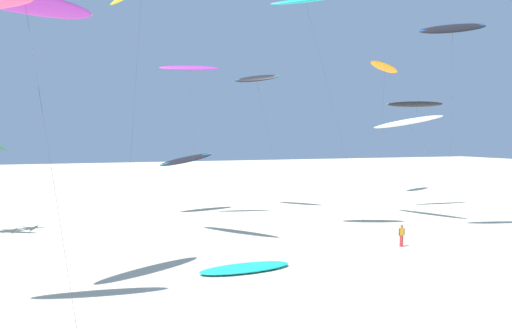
{
  "coord_description": "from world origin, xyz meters",
  "views": [
    {
      "loc": [
        -8.79,
        -3.51,
        8.43
      ],
      "look_at": [
        -0.81,
        19.03,
        6.94
      ],
      "focal_mm": 29.03,
      "sensor_mm": 36.0,
      "label": 1
    }
  ],
  "objects_px": {
    "flying_kite_5": "(384,67)",
    "flying_kite_11": "(189,68)",
    "person_foreground_walker": "(402,235)",
    "flying_kite_2": "(453,29)",
    "flying_kite_3": "(25,3)",
    "flying_kite_1": "(186,160)",
    "flying_kite_4": "(305,0)",
    "flying_kite_10": "(256,79)",
    "flying_kite_9": "(406,122)",
    "flying_kite_0": "(416,104)",
    "grounded_kite_2": "(245,268)"
  },
  "relations": [
    {
      "from": "flying_kite_2",
      "to": "flying_kite_0",
      "type": "bearing_deg",
      "value": 61.98
    },
    {
      "from": "flying_kite_2",
      "to": "flying_kite_11",
      "type": "relative_size",
      "value": 1.17
    },
    {
      "from": "flying_kite_11",
      "to": "person_foreground_walker",
      "type": "bearing_deg",
      "value": -54.49
    },
    {
      "from": "flying_kite_2",
      "to": "flying_kite_10",
      "type": "distance_m",
      "value": 21.75
    },
    {
      "from": "flying_kite_4",
      "to": "flying_kite_5",
      "type": "distance_m",
      "value": 31.2
    },
    {
      "from": "flying_kite_1",
      "to": "flying_kite_2",
      "type": "height_order",
      "value": "flying_kite_2"
    },
    {
      "from": "flying_kite_0",
      "to": "flying_kite_11",
      "type": "bearing_deg",
      "value": 173.5
    },
    {
      "from": "flying_kite_10",
      "to": "person_foreground_walker",
      "type": "height_order",
      "value": "flying_kite_10"
    },
    {
      "from": "grounded_kite_2",
      "to": "flying_kite_3",
      "type": "bearing_deg",
      "value": 174.5
    },
    {
      "from": "flying_kite_1",
      "to": "flying_kite_2",
      "type": "bearing_deg",
      "value": -41.14
    },
    {
      "from": "flying_kite_10",
      "to": "person_foreground_walker",
      "type": "distance_m",
      "value": 26.11
    },
    {
      "from": "flying_kite_9",
      "to": "person_foreground_walker",
      "type": "distance_m",
      "value": 15.76
    },
    {
      "from": "flying_kite_10",
      "to": "flying_kite_4",
      "type": "bearing_deg",
      "value": -90.17
    },
    {
      "from": "flying_kite_3",
      "to": "flying_kite_10",
      "type": "distance_m",
      "value": 29.96
    },
    {
      "from": "flying_kite_5",
      "to": "flying_kite_10",
      "type": "height_order",
      "value": "flying_kite_5"
    },
    {
      "from": "flying_kite_2",
      "to": "flying_kite_5",
      "type": "bearing_deg",
      "value": 65.56
    },
    {
      "from": "flying_kite_5",
      "to": "flying_kite_11",
      "type": "bearing_deg",
      "value": -163.05
    },
    {
      "from": "flying_kite_3",
      "to": "flying_kite_4",
      "type": "relative_size",
      "value": 0.77
    },
    {
      "from": "flying_kite_4",
      "to": "flying_kite_1",
      "type": "bearing_deg",
      "value": 121.85
    },
    {
      "from": "flying_kite_10",
      "to": "flying_kite_0",
      "type": "bearing_deg",
      "value": -17.26
    },
    {
      "from": "flying_kite_11",
      "to": "grounded_kite_2",
      "type": "distance_m",
      "value": 25.39
    },
    {
      "from": "flying_kite_11",
      "to": "grounded_kite_2",
      "type": "height_order",
      "value": "flying_kite_11"
    },
    {
      "from": "flying_kite_10",
      "to": "person_foreground_walker",
      "type": "relative_size",
      "value": 9.31
    },
    {
      "from": "flying_kite_1",
      "to": "flying_kite_3",
      "type": "distance_m",
      "value": 26.95
    },
    {
      "from": "flying_kite_11",
      "to": "flying_kite_3",
      "type": "bearing_deg",
      "value": -123.53
    },
    {
      "from": "flying_kite_11",
      "to": "person_foreground_walker",
      "type": "xyz_separation_m",
      "value": [
        13.14,
        -18.41,
        -15.02
      ]
    },
    {
      "from": "person_foreground_walker",
      "to": "flying_kite_0",
      "type": "bearing_deg",
      "value": 47.3
    },
    {
      "from": "flying_kite_2",
      "to": "flying_kite_9",
      "type": "xyz_separation_m",
      "value": [
        0.47,
        6.43,
        -8.06
      ]
    },
    {
      "from": "flying_kite_4",
      "to": "flying_kite_9",
      "type": "xyz_separation_m",
      "value": [
        12.8,
        1.87,
        -10.59
      ]
    },
    {
      "from": "flying_kite_1",
      "to": "flying_kite_11",
      "type": "relative_size",
      "value": 0.63
    },
    {
      "from": "flying_kite_2",
      "to": "flying_kite_3",
      "type": "xyz_separation_m",
      "value": [
        -33.28,
        -3.62,
        -2.41
      ]
    },
    {
      "from": "flying_kite_9",
      "to": "flying_kite_11",
      "type": "relative_size",
      "value": 0.77
    },
    {
      "from": "flying_kite_10",
      "to": "person_foreground_walker",
      "type": "xyz_separation_m",
      "value": [
        4.54,
        -21.1,
        -14.69
      ]
    },
    {
      "from": "flying_kite_4",
      "to": "grounded_kite_2",
      "type": "bearing_deg",
      "value": -133.02
    },
    {
      "from": "flying_kite_9",
      "to": "grounded_kite_2",
      "type": "distance_m",
      "value": 26.28
    },
    {
      "from": "flying_kite_9",
      "to": "flying_kite_11",
      "type": "distance_m",
      "value": 23.76
    },
    {
      "from": "flying_kite_3",
      "to": "flying_kite_11",
      "type": "distance_m",
      "value": 22.42
    },
    {
      "from": "flying_kite_9",
      "to": "flying_kite_2",
      "type": "bearing_deg",
      "value": -94.2
    },
    {
      "from": "flying_kite_0",
      "to": "flying_kite_1",
      "type": "xyz_separation_m",
      "value": [
        -27.13,
        6.17,
        -6.63
      ]
    },
    {
      "from": "flying_kite_5",
      "to": "grounded_kite_2",
      "type": "xyz_separation_m",
      "value": [
        -32.38,
        -29.68,
        -19.33
      ]
    },
    {
      "from": "flying_kite_5",
      "to": "flying_kite_11",
      "type": "xyz_separation_m",
      "value": [
        -32.2,
        -9.81,
        -3.52
      ]
    },
    {
      "from": "flying_kite_5",
      "to": "flying_kite_10",
      "type": "relative_size",
      "value": 1.25
    },
    {
      "from": "flying_kite_5",
      "to": "flying_kite_11",
      "type": "height_order",
      "value": "flying_kite_5"
    },
    {
      "from": "flying_kite_11",
      "to": "flying_kite_10",
      "type": "bearing_deg",
      "value": 17.38
    },
    {
      "from": "flying_kite_0",
      "to": "flying_kite_3",
      "type": "relative_size",
      "value": 0.8
    },
    {
      "from": "flying_kite_4",
      "to": "flying_kite_9",
      "type": "height_order",
      "value": "flying_kite_4"
    },
    {
      "from": "flying_kite_11",
      "to": "grounded_kite_2",
      "type": "xyz_separation_m",
      "value": [
        -0.18,
        -19.87,
        -15.81
      ]
    },
    {
      "from": "flying_kite_3",
      "to": "flying_kite_4",
      "type": "height_order",
      "value": "flying_kite_4"
    },
    {
      "from": "flying_kite_4",
      "to": "flying_kite_11",
      "type": "distance_m",
      "value": 14.38
    },
    {
      "from": "flying_kite_0",
      "to": "flying_kite_10",
      "type": "xyz_separation_m",
      "value": [
        -18.66,
        5.8,
        2.99
      ]
    }
  ]
}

